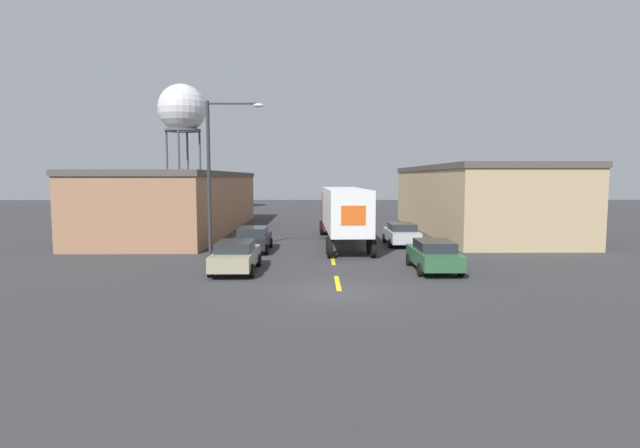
# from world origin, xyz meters

# --- Properties ---
(ground_plane) EXTENTS (160.00, 160.00, 0.00)m
(ground_plane) POSITION_xyz_m (0.00, 0.00, 0.00)
(ground_plane) COLOR #333335
(road_centerline) EXTENTS (0.20, 14.71, 0.01)m
(road_centerline) POSITION_xyz_m (0.00, 7.57, 0.00)
(road_centerline) COLOR yellow
(road_centerline) RESTS_ON ground_plane
(warehouse_left) EXTENTS (8.63, 26.64, 4.94)m
(warehouse_left) POSITION_xyz_m (-12.08, 23.03, 2.48)
(warehouse_left) COLOR #9E7051
(warehouse_left) RESTS_ON ground_plane
(warehouse_right) EXTENTS (8.71, 24.04, 5.43)m
(warehouse_right) POSITION_xyz_m (12.12, 22.09, 2.72)
(warehouse_right) COLOR tan
(warehouse_right) RESTS_ON ground_plane
(semi_truck) EXTENTS (3.06, 14.21, 3.76)m
(semi_truck) POSITION_xyz_m (0.90, 14.51, 2.28)
(semi_truck) COLOR #B21919
(semi_truck) RESTS_ON ground_plane
(parked_car_left_near) EXTENTS (2.07, 4.52, 1.47)m
(parked_car_left_near) POSITION_xyz_m (-4.74, 4.34, 0.77)
(parked_car_left_near) COLOR tan
(parked_car_left_near) RESTS_ON ground_plane
(parked_car_right_near) EXTENTS (2.07, 4.52, 1.47)m
(parked_car_right_near) POSITION_xyz_m (4.74, 4.48, 0.77)
(parked_car_right_near) COLOR #2D5B38
(parked_car_right_near) RESTS_ON ground_plane
(parked_car_right_mid) EXTENTS (2.07, 4.52, 1.47)m
(parked_car_right_mid) POSITION_xyz_m (4.74, 13.58, 0.77)
(parked_car_right_mid) COLOR #B2B2B7
(parked_car_right_mid) RESTS_ON ground_plane
(parked_car_left_far) EXTENTS (2.07, 4.52, 1.47)m
(parked_car_left_far) POSITION_xyz_m (-4.74, 11.01, 0.77)
(parked_car_left_far) COLOR black
(parked_car_left_far) RESTS_ON ground_plane
(water_tower) EXTENTS (6.24, 6.24, 16.62)m
(water_tower) POSITION_xyz_m (-18.44, 47.40, 13.32)
(water_tower) COLOR #47474C
(water_tower) RESTS_ON ground_plane
(street_lamp) EXTENTS (3.20, 0.32, 8.70)m
(street_lamp) POSITION_xyz_m (-6.53, 8.90, 5.07)
(street_lamp) COLOR #2D2D30
(street_lamp) RESTS_ON ground_plane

